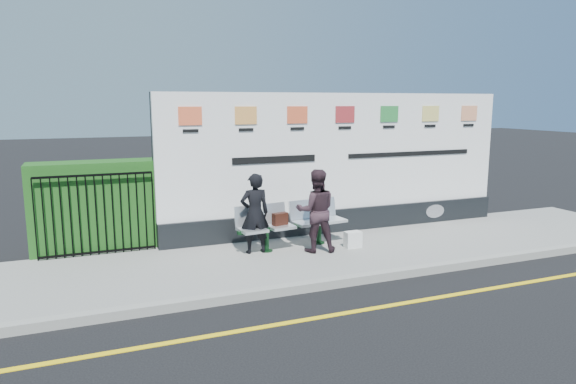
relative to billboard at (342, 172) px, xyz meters
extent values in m
plane|color=black|center=(-0.50, -3.85, -1.42)|extent=(80.00, 80.00, 0.00)
cube|color=gray|center=(-0.50, -1.35, -1.36)|extent=(14.00, 3.00, 0.12)
cube|color=gray|center=(-0.50, -2.85, -1.35)|extent=(14.00, 0.18, 0.14)
cube|color=yellow|center=(-0.50, -3.85, -1.42)|extent=(14.00, 0.10, 0.01)
cube|color=black|center=(0.00, 0.00, -1.05)|extent=(8.00, 0.30, 0.50)
cube|color=white|center=(0.00, 0.00, 0.45)|extent=(8.00, 0.14, 2.50)
cube|color=#1C5118|center=(-5.08, 0.45, -0.45)|extent=(2.35, 0.70, 1.70)
imported|color=black|center=(-2.32, -0.94, -0.54)|extent=(0.56, 0.38, 1.51)
imported|color=#332128|center=(-1.21, -1.28, -0.51)|extent=(0.90, 0.78, 1.58)
cube|color=black|center=(-1.80, -0.90, -0.70)|extent=(0.32, 0.20, 0.24)
cube|color=silver|center=(-0.43, -1.32, -1.14)|extent=(0.32, 0.19, 0.32)
camera|label=1|loc=(-5.19, -9.87, 1.51)|focal=32.00mm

